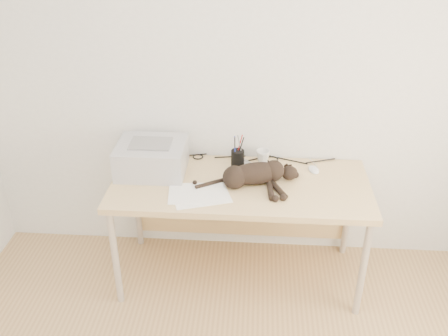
# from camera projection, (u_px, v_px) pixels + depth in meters

# --- Properties ---
(wall_back) EXTENTS (3.50, 0.00, 3.50)m
(wall_back) POSITION_uv_depth(u_px,v_px,m) (244.00, 77.00, 3.12)
(wall_back) COLOR white
(wall_back) RESTS_ON floor
(desk) EXTENTS (1.60, 0.70, 0.74)m
(desk) POSITION_uv_depth(u_px,v_px,m) (241.00, 194.00, 3.22)
(desk) COLOR #E2C284
(desk) RESTS_ON floor
(printer) EXTENTS (0.43, 0.37, 0.20)m
(printer) POSITION_uv_depth(u_px,v_px,m) (152.00, 157.00, 3.17)
(printer) COLOR #A6A5AA
(printer) RESTS_ON desk
(papers) EXTENTS (0.40, 0.33, 0.01)m
(papers) POSITION_uv_depth(u_px,v_px,m) (199.00, 194.00, 2.96)
(papers) COLOR white
(papers) RESTS_ON desk
(cat) EXTENTS (0.65, 0.32, 0.15)m
(cat) POSITION_uv_depth(u_px,v_px,m) (253.00, 175.00, 3.04)
(cat) COLOR black
(cat) RESTS_ON desk
(mug) EXTENTS (0.13, 0.13, 0.09)m
(mug) POSITION_uv_depth(u_px,v_px,m) (263.00, 156.00, 3.29)
(mug) COLOR white
(mug) RESTS_ON desk
(pen_cup) EXTENTS (0.09, 0.09, 0.22)m
(pen_cup) POSITION_uv_depth(u_px,v_px,m) (238.00, 158.00, 3.23)
(pen_cup) COLOR black
(pen_cup) RESTS_ON desk
(remote_grey) EXTENTS (0.15, 0.17, 0.02)m
(remote_grey) POSITION_uv_depth(u_px,v_px,m) (248.00, 165.00, 3.26)
(remote_grey) COLOR gray
(remote_grey) RESTS_ON desk
(remote_black) EXTENTS (0.10, 0.20, 0.02)m
(remote_black) POSITION_uv_depth(u_px,v_px,m) (266.00, 172.00, 3.18)
(remote_black) COLOR black
(remote_black) RESTS_ON desk
(mouse) EXTENTS (0.09, 0.12, 0.03)m
(mouse) POSITION_uv_depth(u_px,v_px,m) (314.00, 168.00, 3.21)
(mouse) COLOR white
(mouse) RESTS_ON desk
(cable_tangle) EXTENTS (1.36, 0.08, 0.01)m
(cable_tangle) POSITION_uv_depth(u_px,v_px,m) (242.00, 158.00, 3.35)
(cable_tangle) COLOR black
(cable_tangle) RESTS_ON desk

